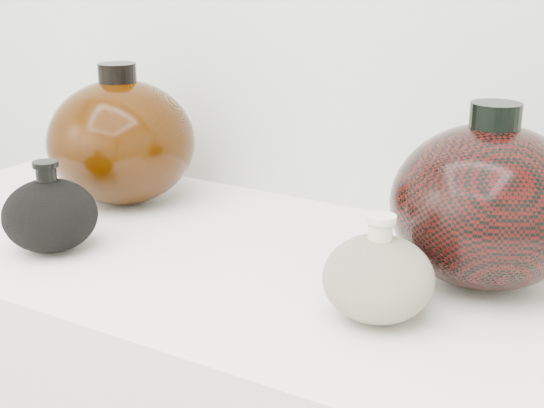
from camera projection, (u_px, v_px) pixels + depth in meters
The scene contains 4 objects.
black_gourd_vase at pixel (50, 215), 0.98m from camera, with size 0.12×0.12×0.12m.
cream_gourd_vase at pixel (378, 277), 0.79m from camera, with size 0.14×0.14×0.12m.
left_round_pot at pixel (121, 141), 1.16m from camera, with size 0.25×0.25×0.21m.
right_round_pot at pixel (487, 205), 0.86m from camera, with size 0.28×0.28×0.21m.
Camera 1 is at (0.50, 0.20, 1.27)m, focal length 50.00 mm.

